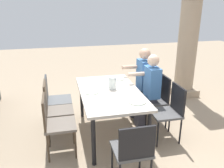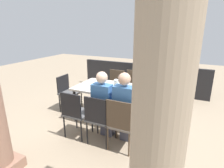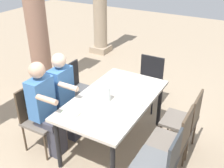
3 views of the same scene
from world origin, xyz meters
name	(u,v)px [view 1 (image 1 of 3)]	position (x,y,z in m)	size (l,w,h in m)	color
ground_plane	(110,133)	(0.00, 0.00, 0.00)	(16.00, 16.00, 0.00)	gray
dining_table	(110,96)	(0.00, 0.00, 0.70)	(1.65, 0.95, 0.78)	beige
chair_west_north	(149,89)	(-0.55, 0.90, 0.53)	(0.44, 0.44, 0.94)	#6A6158
chair_west_south	(54,97)	(-0.55, -0.89, 0.53)	(0.44, 0.44, 0.90)	#5B5E61
chair_mid_north	(157,97)	(-0.14, 0.89, 0.53)	(0.44, 0.44, 0.92)	#4F4F50
chair_mid_south	(54,106)	(-0.14, -0.90, 0.54)	(0.44, 0.44, 0.95)	#6A6158
chair_east_north	(170,109)	(0.36, 0.89, 0.53)	(0.44, 0.44, 0.91)	#4F4F50
chair_east_south	(54,121)	(0.36, -0.89, 0.53)	(0.44, 0.44, 0.91)	#6A6158
chair_head_east	(133,149)	(1.24, 0.00, 0.53)	(0.44, 0.44, 0.88)	#4F4F50
diner_woman_green	(141,81)	(-0.55, 0.72, 0.71)	(0.35, 0.49, 1.33)	#3F3F4C
diner_man_white	(148,89)	(-0.15, 0.71, 0.70)	(0.35, 0.49, 1.31)	#3F3F4C
stone_column_near	(188,35)	(-1.36, 2.10, 1.41)	(0.57, 0.57, 2.88)	tan
plate_0	(118,79)	(-0.57, 0.29, 0.78)	(0.25, 0.25, 0.02)	white
fork_0	(116,76)	(-0.72, 0.29, 0.78)	(0.02, 0.17, 0.01)	silver
spoon_0	(120,81)	(-0.42, 0.29, 0.78)	(0.02, 0.17, 0.01)	silver
plate_1	(92,92)	(-0.01, -0.30, 0.78)	(0.23, 0.23, 0.02)	white
fork_1	(90,89)	(-0.16, -0.30, 0.78)	(0.02, 0.17, 0.01)	silver
spoon_1	(93,96)	(0.14, -0.30, 0.78)	(0.02, 0.17, 0.01)	silver
plate_2	(137,102)	(0.51, 0.28, 0.78)	(0.25, 0.25, 0.02)	white
fork_2	(134,98)	(0.36, 0.28, 0.78)	(0.02, 0.17, 0.01)	silver
spoon_2	(141,107)	(0.66, 0.28, 0.78)	(0.02, 0.17, 0.01)	silver
water_pitcher	(112,84)	(-0.11, 0.06, 0.87)	(0.12, 0.12, 0.20)	white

